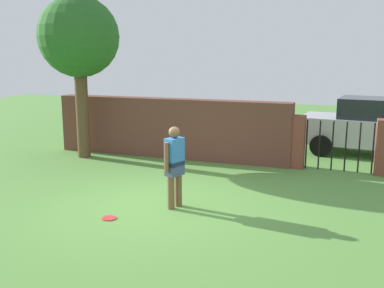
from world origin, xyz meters
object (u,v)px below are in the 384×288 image
Objects in this scene: tree at (79,39)px; frisbee_red at (109,218)px; car at (374,127)px; person at (175,163)px.

frisbee_red is (3.30, -4.21, -3.40)m from tree.
car is at bearing 21.33° from tree.
frisbee_red is (-4.74, -7.35, -0.85)m from car.
car is at bearing 57.20° from frisbee_red.
tree is at bearing -107.38° from person.
person is at bearing 47.54° from frisbee_red.
frisbee_red is (-0.91, -0.99, -0.89)m from person.
person is at bearing 65.55° from car.
tree reaches higher than car.
tree is 1.06× the size of car.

